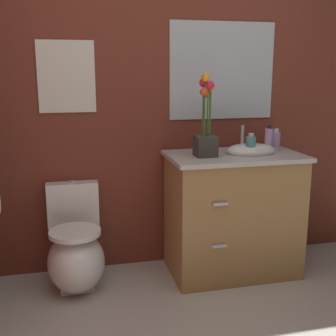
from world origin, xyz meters
TOP-DOWN VIEW (x-y plane):
  - wall_back at (0.20, 1.68)m, footprint 3.98×0.05m
  - toilet at (-0.73, 1.38)m, footprint 0.38×0.59m
  - vanity_cabinet at (0.40, 1.36)m, footprint 0.94×0.56m
  - flower_vase at (0.17, 1.33)m, footprint 0.14×0.14m
  - soap_bottle at (0.49, 1.30)m, footprint 0.07×0.07m
  - lotion_bottle at (0.65, 1.37)m, footprint 0.06×0.06m
  - hand_wash_bottle at (0.75, 1.45)m, footprint 0.06×0.06m
  - wall_poster at (-0.73, 1.65)m, footprint 0.38×0.01m
  - wall_mirror at (0.39, 1.65)m, footprint 0.80×0.01m

SIDE VIEW (x-z plane):
  - toilet at x=-0.73m, z-range -0.10..0.59m
  - vanity_cabinet at x=0.40m, z-range -0.08..0.98m
  - soap_bottle at x=0.49m, z-range 0.87..1.02m
  - hand_wash_bottle at x=0.75m, z-range 0.87..1.03m
  - lotion_bottle at x=0.65m, z-range 0.87..1.07m
  - flower_vase at x=0.17m, z-range 0.79..1.34m
  - wall_back at x=0.20m, z-range 0.00..2.50m
  - wall_poster at x=-0.73m, z-range 1.17..1.65m
  - wall_mirror at x=0.39m, z-range 1.10..1.80m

